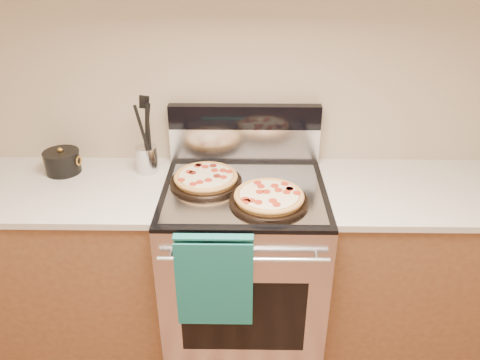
{
  "coord_description": "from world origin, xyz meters",
  "views": [
    {
      "loc": [
        0.01,
        -0.24,
        1.97
      ],
      "look_at": [
        -0.02,
        1.55,
        1.02
      ],
      "focal_mm": 35.0,
      "sensor_mm": 36.0,
      "label": 1
    }
  ],
  "objects_px": {
    "range_body": "(244,269)",
    "pepperoni_pizza_front": "(269,198)",
    "saucepan": "(63,163)",
    "utensil_crock": "(147,159)",
    "pepperoni_pizza_back": "(206,179)"
  },
  "relations": [
    {
      "from": "pepperoni_pizza_back",
      "to": "saucepan",
      "type": "height_order",
      "value": "saucepan"
    },
    {
      "from": "saucepan",
      "to": "range_body",
      "type": "bearing_deg",
      "value": -11.24
    },
    {
      "from": "pepperoni_pizza_back",
      "to": "saucepan",
      "type": "bearing_deg",
      "value": 169.56
    },
    {
      "from": "utensil_crock",
      "to": "saucepan",
      "type": "height_order",
      "value": "utensil_crock"
    },
    {
      "from": "pepperoni_pizza_front",
      "to": "range_body",
      "type": "bearing_deg",
      "value": 130.13
    },
    {
      "from": "range_body",
      "to": "saucepan",
      "type": "height_order",
      "value": "saucepan"
    },
    {
      "from": "range_body",
      "to": "pepperoni_pizza_front",
      "type": "xyz_separation_m",
      "value": [
        0.11,
        -0.13,
        0.5
      ]
    },
    {
      "from": "saucepan",
      "to": "utensil_crock",
      "type": "bearing_deg",
      "value": 2.18
    },
    {
      "from": "range_body",
      "to": "saucepan",
      "type": "distance_m",
      "value": 1.05
    },
    {
      "from": "pepperoni_pizza_back",
      "to": "utensil_crock",
      "type": "xyz_separation_m",
      "value": [
        -0.3,
        0.15,
        0.03
      ]
    },
    {
      "from": "utensil_crock",
      "to": "saucepan",
      "type": "bearing_deg",
      "value": -177.82
    },
    {
      "from": "range_body",
      "to": "saucepan",
      "type": "bearing_deg",
      "value": 168.76
    },
    {
      "from": "pepperoni_pizza_back",
      "to": "utensil_crock",
      "type": "relative_size",
      "value": 2.51
    },
    {
      "from": "range_body",
      "to": "pepperoni_pizza_back",
      "type": "distance_m",
      "value": 0.53
    },
    {
      "from": "range_body",
      "to": "pepperoni_pizza_front",
      "type": "relative_size",
      "value": 2.63
    }
  ]
}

